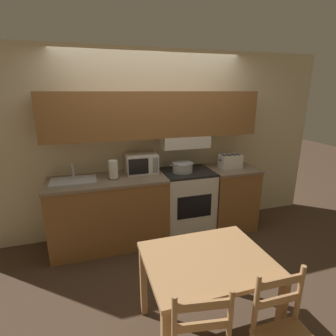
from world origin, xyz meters
The scene contains 11 objects.
ground_plane centered at (0.00, 0.00, 0.00)m, with size 16.00×16.00×0.00m, color #4C3828.
wall_back centered at (0.01, -0.06, 1.46)m, with size 5.24×0.38×2.55m.
lower_counter_main centered at (-0.69, -0.31, 0.47)m, with size 1.49×0.64×0.93m.
lower_counter_right_stub centered at (1.10, -0.31, 0.47)m, with size 0.67×0.64×0.93m.
stove_range centered at (0.41, -0.29, 0.47)m, with size 0.69×0.59×0.93m.
cooking_pot centered at (0.33, -0.32, 1.01)m, with size 0.37×0.29×0.13m.
microwave centered at (-0.21, -0.18, 1.07)m, with size 0.42×0.31×0.26m.
toaster centered at (1.06, -0.33, 1.03)m, with size 0.33×0.17×0.20m.
sink_basin centered at (-1.09, -0.31, 0.95)m, with size 0.55×0.34×0.22m.
paper_towel_roll centered at (-0.60, -0.33, 1.05)m, with size 0.13×0.13×0.24m.
dining_table centered at (-0.05, -1.94, 0.63)m, with size 0.98×0.78×0.74m.
Camera 1 is at (-0.87, -3.55, 2.00)m, focal length 28.00 mm.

